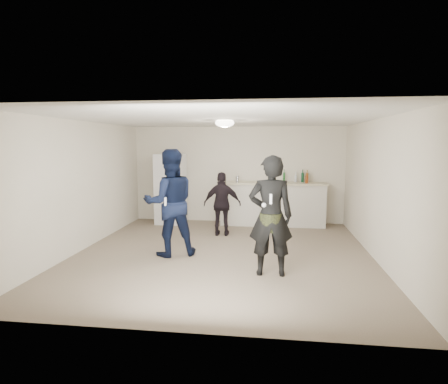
# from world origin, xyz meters

# --- Properties ---
(floor) EXTENTS (6.00, 6.00, 0.00)m
(floor) POSITION_xyz_m (0.00, 0.00, 0.00)
(floor) COLOR #6B5B4C
(floor) RESTS_ON ground
(ceiling) EXTENTS (6.00, 6.00, 0.00)m
(ceiling) POSITION_xyz_m (0.00, 0.00, 2.50)
(ceiling) COLOR silver
(ceiling) RESTS_ON wall_back
(wall_back) EXTENTS (6.00, 0.00, 6.00)m
(wall_back) POSITION_xyz_m (0.00, 3.00, 1.25)
(wall_back) COLOR beige
(wall_back) RESTS_ON floor
(wall_front) EXTENTS (6.00, 0.00, 6.00)m
(wall_front) POSITION_xyz_m (0.00, -3.00, 1.25)
(wall_front) COLOR beige
(wall_front) RESTS_ON floor
(wall_left) EXTENTS (0.00, 6.00, 6.00)m
(wall_left) POSITION_xyz_m (-2.75, 0.00, 1.25)
(wall_left) COLOR beige
(wall_left) RESTS_ON floor
(wall_right) EXTENTS (0.00, 6.00, 6.00)m
(wall_right) POSITION_xyz_m (2.75, 0.00, 1.25)
(wall_right) COLOR beige
(wall_right) RESTS_ON floor
(counter) EXTENTS (2.60, 0.56, 1.05)m
(counter) POSITION_xyz_m (0.92, 2.67, 0.53)
(counter) COLOR beige
(counter) RESTS_ON floor
(counter_top) EXTENTS (2.68, 0.64, 0.04)m
(counter_top) POSITION_xyz_m (0.92, 2.67, 1.07)
(counter_top) COLOR beige
(counter_top) RESTS_ON counter
(fridge) EXTENTS (0.70, 0.70, 1.80)m
(fridge) POSITION_xyz_m (-1.71, 2.60, 0.90)
(fridge) COLOR white
(fridge) RESTS_ON floor
(fridge_handle) EXTENTS (0.02, 0.02, 0.60)m
(fridge_handle) POSITION_xyz_m (-1.43, 2.23, 1.30)
(fridge_handle) COLOR silver
(fridge_handle) RESTS_ON fridge
(ceiling_dome) EXTENTS (0.36, 0.36, 0.16)m
(ceiling_dome) POSITION_xyz_m (0.00, 0.30, 2.45)
(ceiling_dome) COLOR white
(ceiling_dome) RESTS_ON ceiling
(shaker) EXTENTS (0.08, 0.08, 0.17)m
(shaker) POSITION_xyz_m (0.04, 2.52, 1.18)
(shaker) COLOR #ACABB0
(shaker) RESTS_ON counter_top
(man) EXTENTS (1.17, 1.06, 1.97)m
(man) POSITION_xyz_m (-0.95, -0.18, 0.98)
(man) COLOR #0F1B40
(man) RESTS_ON floor
(woman) EXTENTS (0.72, 0.50, 1.89)m
(woman) POSITION_xyz_m (0.89, -1.02, 0.95)
(woman) COLOR black
(woman) RESTS_ON floor
(camo_shorts) EXTENTS (0.34, 0.34, 0.28)m
(camo_shorts) POSITION_xyz_m (0.89, -1.02, 0.85)
(camo_shorts) COLOR #333B1A
(camo_shorts) RESTS_ON woman
(spectator) EXTENTS (0.85, 0.37, 1.43)m
(spectator) POSITION_xyz_m (-0.20, 1.43, 0.72)
(spectator) COLOR black
(spectator) RESTS_ON floor
(remote_man) EXTENTS (0.04, 0.04, 0.15)m
(remote_man) POSITION_xyz_m (-0.95, -0.46, 1.05)
(remote_man) COLOR white
(remote_man) RESTS_ON man
(nunchuk_man) EXTENTS (0.07, 0.07, 0.07)m
(nunchuk_man) POSITION_xyz_m (-0.83, -0.43, 0.98)
(nunchuk_man) COLOR white
(nunchuk_man) RESTS_ON man
(remote_woman) EXTENTS (0.04, 0.04, 0.15)m
(remote_woman) POSITION_xyz_m (0.89, -1.27, 1.25)
(remote_woman) COLOR white
(remote_woman) RESTS_ON woman
(nunchuk_woman) EXTENTS (0.07, 0.07, 0.07)m
(nunchuk_woman) POSITION_xyz_m (0.79, -1.24, 1.15)
(nunchuk_woman) COLOR silver
(nunchuk_woman) RESTS_ON woman
(bottle_cluster) EXTENTS (0.64, 0.36, 0.25)m
(bottle_cluster) POSITION_xyz_m (1.61, 2.78, 1.20)
(bottle_cluster) COLOR #154B1A
(bottle_cluster) RESTS_ON counter_top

